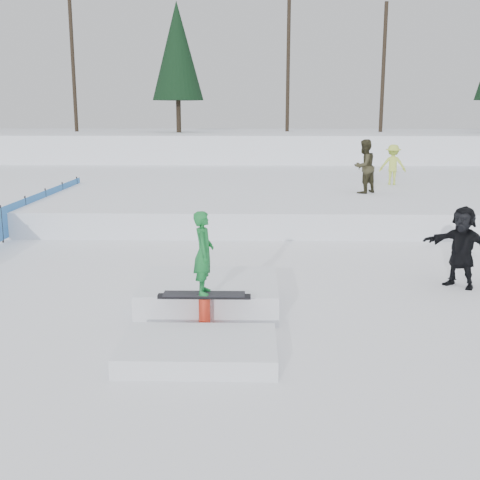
{
  "coord_description": "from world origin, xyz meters",
  "views": [
    {
      "loc": [
        0.78,
        -10.31,
        3.75
      ],
      "look_at": [
        0.5,
        2.0,
        1.1
      ],
      "focal_mm": 45.0,
      "sensor_mm": 36.0,
      "label": 1
    }
  ],
  "objects_px": {
    "walker_ygreen": "(393,165)",
    "jib_rail_feature": "(207,304)",
    "safety_fence": "(2,224)",
    "walker_olive": "(364,166)",
    "spectator_dark": "(462,247)"
  },
  "relations": [
    {
      "from": "spectator_dark",
      "to": "walker_olive",
      "type": "bearing_deg",
      "value": 134.62
    },
    {
      "from": "walker_olive",
      "to": "spectator_dark",
      "type": "relative_size",
      "value": 1.1
    },
    {
      "from": "safety_fence",
      "to": "walker_olive",
      "type": "distance_m",
      "value": 12.44
    },
    {
      "from": "safety_fence",
      "to": "walker_ygreen",
      "type": "relative_size",
      "value": 9.88
    },
    {
      "from": "safety_fence",
      "to": "jib_rail_feature",
      "type": "xyz_separation_m",
      "value": [
        6.44,
        -6.46,
        -0.25
      ]
    },
    {
      "from": "walker_olive",
      "to": "walker_ygreen",
      "type": "xyz_separation_m",
      "value": [
        1.63,
        2.61,
        -0.16
      ]
    },
    {
      "from": "safety_fence",
      "to": "jib_rail_feature",
      "type": "distance_m",
      "value": 9.12
    },
    {
      "from": "walker_ygreen",
      "to": "walker_olive",
      "type": "bearing_deg",
      "value": 68.93
    },
    {
      "from": "walker_ygreen",
      "to": "jib_rail_feature",
      "type": "distance_m",
      "value": 15.6
    },
    {
      "from": "safety_fence",
      "to": "walker_olive",
      "type": "relative_size",
      "value": 8.22
    },
    {
      "from": "spectator_dark",
      "to": "jib_rail_feature",
      "type": "height_order",
      "value": "jib_rail_feature"
    },
    {
      "from": "safety_fence",
      "to": "walker_ygreen",
      "type": "distance_m",
      "value": 15.06
    },
    {
      "from": "walker_olive",
      "to": "spectator_dark",
      "type": "bearing_deg",
      "value": 53.35
    },
    {
      "from": "spectator_dark",
      "to": "jib_rail_feature",
      "type": "bearing_deg",
      "value": -115.33
    },
    {
      "from": "safety_fence",
      "to": "jib_rail_feature",
      "type": "bearing_deg",
      "value": -45.08
    }
  ]
}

